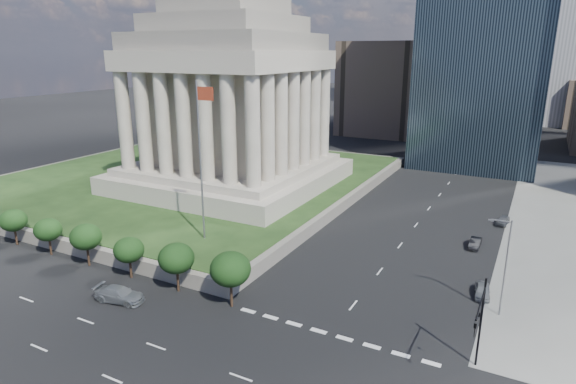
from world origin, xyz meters
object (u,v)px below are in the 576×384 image
Objects in this scene: parked_sedan_near at (482,291)px; parked_sedan_far at (503,220)px; suv_grey at (119,294)px; parked_sedan_mid at (475,243)px; flagpole at (201,154)px; street_lamp_north at (504,262)px; traffic_signal_ne at (480,320)px; war_memorial at (228,74)px.

parked_sedan_near reaches higher than parked_sedan_far.
suv_grey is 1.42× the size of parked_sedan_near.
flagpole is at bearing -148.93° from parked_sedan_mid.
street_lamp_north reaches higher than parked_sedan_mid.
parked_sedan_mid is (30.83, 18.01, -12.49)m from flagpole.
traffic_signal_ne is 35.01m from suv_grey.
war_memorial is 50.30m from parked_sedan_far.
flagpole reaches higher than street_lamp_north.
war_memorial reaches higher than parked_sedan_far.
flagpole is 3.68× the size of suv_grey.
suv_grey is 1.45× the size of parked_sedan_mid.
flagpole is 37.83m from parked_sedan_mid.
street_lamp_north is (0.83, 11.30, 0.41)m from traffic_signal_ne.
parked_sedan_far is at bearing 6.72° from war_memorial.
flagpole reaches higher than parked_sedan_far.
suv_grey is at bearing -120.02° from parked_sedan_far.
parked_sedan_mid is (-4.33, 17.01, -5.04)m from street_lamp_north.
suv_grey is at bearing -157.70° from parked_sedan_near.
war_memorial is 1.95× the size of flagpole.
street_lamp_north is (47.33, -23.00, -15.74)m from war_memorial.
traffic_signal_ne is 39.94m from parked_sedan_far.
war_memorial is 53.75m from parked_sedan_near.
war_memorial is at bearing 154.08° from street_lamp_north.
street_lamp_north is (35.16, 1.00, -7.45)m from flagpole.
flagpole is 2.50× the size of traffic_signal_ne.
suv_grey is (-34.45, -4.33, -4.46)m from traffic_signal_ne.
parked_sedan_mid is (30.95, 32.64, -0.17)m from suv_grey.
flagpole is (12.17, -24.00, -8.29)m from war_memorial.
traffic_signal_ne is 11.34m from street_lamp_north.
traffic_signal_ne is at bearing -92.64° from suv_grey.
street_lamp_north is at bearing -79.08° from parked_sedan_far.
parked_sedan_near is at bearing -78.90° from parked_sedan_mid.
war_memorial is 3.90× the size of street_lamp_north.
parked_sedan_mid is (-3.50, 28.31, -4.63)m from traffic_signal_ne.
war_memorial is 10.17× the size of parked_sedan_near.
flagpole is 5.32× the size of parked_sedan_mid.
war_memorial reaches higher than flagpole.
parked_sedan_far is (0.00, 25.06, -0.01)m from parked_sedan_near.
war_memorial is 45.42m from suv_grey.
traffic_signal_ne is at bearing -93.29° from parked_sedan_near.
parked_sedan_near is (45.50, -19.71, -20.75)m from war_memorial.
parked_sedan_far is at bearing 82.79° from parked_sedan_near.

